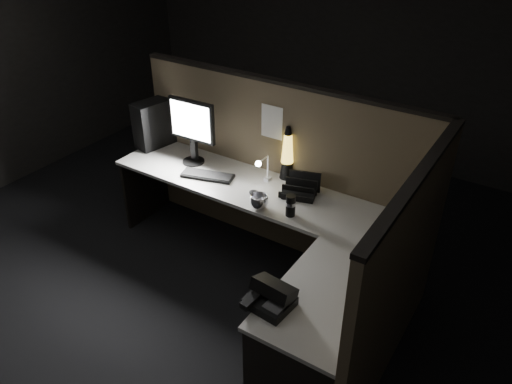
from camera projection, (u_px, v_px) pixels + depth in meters
The scene contains 17 objects.
floor at pixel (217, 300), 3.95m from camera, with size 6.00×6.00×0.00m, color black.
room_shell at pixel (206, 109), 3.10m from camera, with size 6.00×6.00×6.00m.
partition_back at pixel (279, 169), 4.22m from camera, with size 2.66×0.06×1.50m, color brown.
partition_right at pixel (398, 284), 3.02m from camera, with size 0.06×1.66×1.50m, color brown.
desk at pixel (253, 232), 3.75m from camera, with size 2.60×1.60×0.73m.
pc_tower at pixel (156, 123), 4.57m from camera, with size 0.18×0.41×0.43m, color black.
monitor at pixel (192, 126), 4.20m from camera, with size 0.44×0.19×0.57m.
keyboard at pixel (208, 176), 4.15m from camera, with size 0.44×0.15×0.02m, color black.
mouse at pixel (254, 193), 3.90m from camera, with size 0.10×0.07×0.04m, color black.
clip_lamp at pixel (263, 169), 3.97m from camera, with size 0.05×0.19×0.25m.
organizer at pixel (301, 189), 3.90m from camera, with size 0.30×0.28×0.19m.
lava_lamp at pixel (287, 157), 4.05m from camera, with size 0.12×0.12×0.46m.
travel_mug at pixel (291, 206), 3.63m from camera, with size 0.07×0.07×0.17m, color black.
steel_mug at pixel (259, 202), 3.73m from camera, with size 0.14×0.14×0.11m, color #BAB9C1.
figurine at pixel (308, 187), 3.92m from camera, with size 0.06×0.06×0.06m, color orange.
pinned_paper at pixel (272, 122), 4.00m from camera, with size 0.20×0.00×0.28m, color white.
desk_phone at pixel (270, 296), 2.87m from camera, with size 0.27×0.28×0.15m.
Camera 1 is at (1.84, -2.28, 2.81)m, focal length 35.00 mm.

